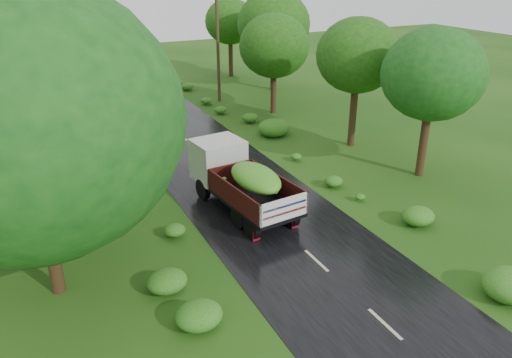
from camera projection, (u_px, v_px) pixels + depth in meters
ground at (385, 324)px, 15.66m from camera, size 120.00×120.00×0.00m
road at (303, 248)px, 19.77m from camera, size 6.50×80.00×0.02m
road_lines at (290, 236)px, 20.58m from camera, size 0.12×69.60×0.00m
truck_near at (239, 177)px, 22.40m from camera, size 3.00×6.67×2.71m
truck_far at (139, 85)px, 38.31m from camera, size 3.25×7.10×2.88m
utility_pole at (218, 43)px, 38.55m from camera, size 1.56×0.25×8.91m
trees_right at (297, 40)px, 35.65m from camera, size 6.68×30.08×7.14m
shrubs at (218, 164)px, 27.03m from camera, size 11.90×44.00×0.70m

